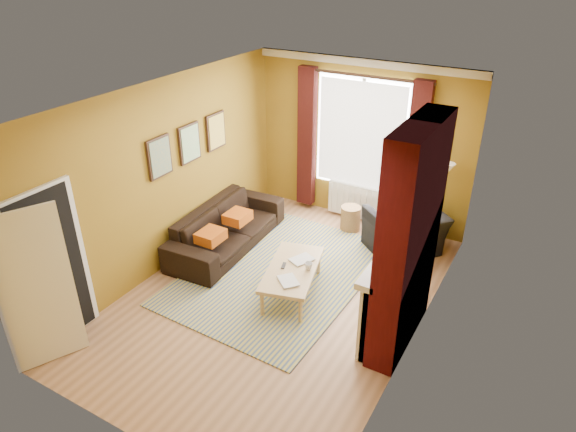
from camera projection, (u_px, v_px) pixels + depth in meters
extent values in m
plane|color=#8C603F|center=(279.00, 295.00, 7.22)|extent=(5.50, 5.50, 0.00)
cube|color=olive|center=(361.00, 143.00, 8.68)|extent=(3.80, 0.02, 2.80)
cube|color=olive|center=(117.00, 331.00, 4.46)|extent=(3.80, 0.02, 2.80)
cube|color=olive|center=(424.00, 245.00, 5.73)|extent=(0.02, 5.50, 2.80)
cube|color=olive|center=(165.00, 177.00, 7.40)|extent=(0.02, 5.50, 2.80)
cube|color=silver|center=(277.00, 99.00, 5.91)|extent=(3.80, 5.50, 0.01)
cube|color=#40090C|center=(409.00, 241.00, 5.81)|extent=(0.35, 1.40, 2.80)
cube|color=silver|center=(386.00, 296.00, 6.29)|extent=(0.12, 1.30, 1.10)
cube|color=silver|center=(386.00, 259.00, 6.07)|extent=(0.22, 1.40, 0.08)
cube|color=silver|center=(366.00, 325.00, 5.87)|extent=(0.16, 0.14, 1.04)
cube|color=silver|center=(400.00, 275.00, 6.76)|extent=(0.16, 0.14, 1.04)
cube|color=black|center=(387.00, 304.00, 6.33)|extent=(0.06, 0.80, 0.90)
cube|color=black|center=(383.00, 330.00, 6.53)|extent=(0.20, 1.00, 0.06)
cube|color=silver|center=(377.00, 265.00, 5.74)|extent=(0.03, 0.12, 0.16)
cube|color=black|center=(385.00, 255.00, 5.94)|extent=(0.03, 0.10, 0.14)
cylinder|color=black|center=(392.00, 246.00, 6.13)|extent=(0.10, 0.10, 0.12)
cube|color=black|center=(397.00, 202.00, 5.68)|extent=(0.03, 0.60, 0.75)
cube|color=#A76838|center=(395.00, 201.00, 5.69)|extent=(0.01, 0.52, 0.66)
cube|color=silver|center=(366.00, 62.00, 8.02)|extent=(3.80, 0.08, 0.12)
cube|color=white|center=(361.00, 135.00, 8.58)|extent=(1.60, 0.04, 1.90)
cube|color=white|center=(360.00, 136.00, 8.55)|extent=(1.50, 0.02, 1.80)
cube|color=silver|center=(361.00, 135.00, 8.57)|extent=(0.06, 0.04, 1.90)
cube|color=#370E0C|center=(307.00, 138.00, 9.04)|extent=(0.30, 0.16, 2.50)
cube|color=#370E0C|center=(415.00, 159.00, 8.18)|extent=(0.30, 0.16, 2.50)
cylinder|color=black|center=(363.00, 76.00, 8.05)|extent=(2.30, 0.05, 0.05)
cube|color=silver|center=(355.00, 201.00, 9.09)|extent=(1.00, 0.10, 0.60)
cube|color=silver|center=(331.00, 197.00, 9.24)|extent=(0.04, 0.03, 0.56)
cube|color=silver|center=(336.00, 198.00, 9.19)|extent=(0.04, 0.03, 0.56)
cube|color=silver|center=(342.00, 199.00, 9.15)|extent=(0.04, 0.03, 0.56)
cube|color=silver|center=(348.00, 201.00, 9.10)|extent=(0.04, 0.03, 0.56)
cube|color=silver|center=(353.00, 202.00, 9.05)|extent=(0.04, 0.03, 0.56)
cube|color=silver|center=(359.00, 203.00, 9.00)|extent=(0.04, 0.03, 0.56)
cube|color=silver|center=(365.00, 205.00, 8.95)|extent=(0.04, 0.03, 0.56)
cube|color=silver|center=(371.00, 206.00, 8.91)|extent=(0.04, 0.03, 0.56)
cube|color=silver|center=(377.00, 208.00, 8.86)|extent=(0.04, 0.03, 0.56)
cube|color=black|center=(159.00, 157.00, 7.15)|extent=(0.04, 0.44, 0.58)
cube|color=gold|center=(161.00, 157.00, 7.14)|extent=(0.01, 0.38, 0.52)
cube|color=black|center=(189.00, 143.00, 7.65)|extent=(0.04, 0.44, 0.58)
cube|color=green|center=(191.00, 143.00, 7.64)|extent=(0.01, 0.38, 0.52)
cube|color=black|center=(216.00, 131.00, 8.15)|extent=(0.04, 0.44, 0.58)
cube|color=orange|center=(217.00, 131.00, 8.13)|extent=(0.01, 0.38, 0.52)
cube|color=silver|center=(52.00, 270.00, 6.01)|extent=(0.05, 0.94, 2.06)
cube|color=black|center=(53.00, 270.00, 6.00)|extent=(0.02, 0.80, 1.98)
cube|color=silver|center=(36.00, 291.00, 5.65)|extent=(0.37, 0.74, 1.98)
imported|color=#457936|center=(401.00, 230.00, 6.33)|extent=(0.14, 0.10, 0.27)
cube|color=#A6460D|center=(211.00, 236.00, 7.65)|extent=(0.34, 0.40, 0.16)
cube|color=#A6460D|center=(238.00, 217.00, 8.18)|extent=(0.34, 0.40, 0.16)
cube|color=#2E4A81|center=(279.00, 273.00, 7.70)|extent=(2.51, 3.40, 0.02)
imported|color=black|center=(227.00, 227.00, 8.26)|extent=(1.04, 2.37, 0.68)
imported|color=black|center=(405.00, 232.00, 8.10)|extent=(1.43, 1.45, 0.71)
cube|color=tan|center=(292.00, 269.00, 7.08)|extent=(0.97, 1.42, 0.05)
cylinder|color=tan|center=(262.00, 304.00, 6.74)|extent=(0.07, 0.07, 0.38)
cylinder|color=tan|center=(300.00, 311.00, 6.62)|extent=(0.07, 0.07, 0.38)
cylinder|color=tan|center=(285.00, 258.00, 7.74)|extent=(0.07, 0.07, 0.38)
cylinder|color=tan|center=(319.00, 263.00, 7.62)|extent=(0.07, 0.07, 0.38)
cylinder|color=olive|center=(350.00, 218.00, 8.81)|extent=(0.35, 0.35, 0.43)
cylinder|color=black|center=(436.00, 246.00, 8.38)|extent=(0.24, 0.24, 0.03)
cylinder|color=black|center=(441.00, 209.00, 8.05)|extent=(0.02, 0.02, 1.35)
cone|color=beige|center=(448.00, 168.00, 7.73)|extent=(0.24, 0.24, 0.16)
imported|color=#999999|center=(280.00, 283.00, 6.72)|extent=(0.38, 0.37, 0.03)
imported|color=#999999|center=(297.00, 256.00, 7.31)|extent=(0.35, 0.39, 0.02)
imported|color=#999999|center=(308.00, 266.00, 7.01)|extent=(0.13, 0.13, 0.10)
cube|color=#262629|center=(284.00, 266.00, 7.09)|extent=(0.09, 0.15, 0.02)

